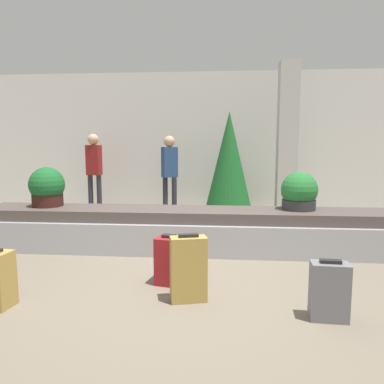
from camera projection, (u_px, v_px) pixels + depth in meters
ground_plane at (181, 285)px, 4.12m from camera, size 18.00×18.00×0.00m
back_wall at (205, 141)px, 8.85m from camera, size 18.00×0.06×3.20m
carousel at (192, 230)px, 5.47m from camera, size 6.47×0.88×0.60m
pillar at (287, 141)px, 7.77m from camera, size 0.39×0.39×3.20m
suitcase_0 at (329, 291)px, 3.28m from camera, size 0.34×0.20×0.55m
suitcase_2 at (169, 260)px, 4.14m from camera, size 0.31×0.31×0.56m
suitcase_3 at (188, 269)px, 3.68m from camera, size 0.39×0.26×0.68m
potted_plant_0 at (299, 193)px, 5.37m from camera, size 0.52×0.52×0.55m
potted_plant_1 at (47, 188)px, 5.65m from camera, size 0.53×0.53×0.59m
traveler_0 at (170, 168)px, 8.11m from camera, size 0.37×0.33×1.71m
traveler_1 at (94, 165)px, 8.38m from camera, size 0.35×0.25×1.76m
decorated_tree at (229, 160)px, 7.92m from camera, size 0.98×0.98×2.21m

